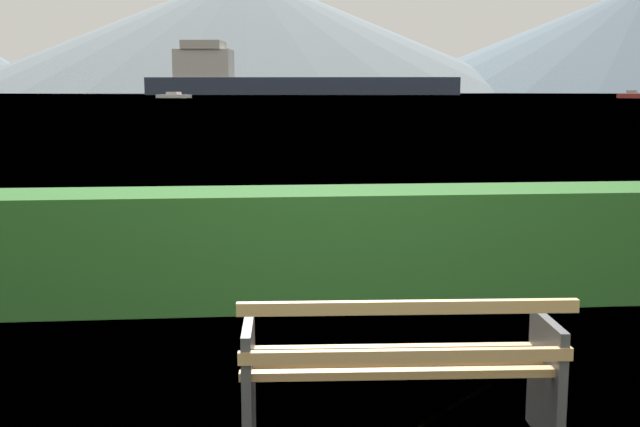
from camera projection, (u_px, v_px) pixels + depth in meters
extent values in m
plane|color=#6B8EA3|center=(248.00, 95.00, 306.69)|extent=(620.00, 620.00, 0.00)
cube|color=tan|center=(404.00, 374.00, 4.06)|extent=(1.69, 0.15, 0.04)
cube|color=tan|center=(399.00, 361.00, 4.25)|extent=(1.69, 0.15, 0.04)
cube|color=tan|center=(394.00, 349.00, 4.44)|extent=(1.69, 0.15, 0.04)
cube|color=tan|center=(406.00, 356.00, 3.97)|extent=(1.69, 0.13, 0.06)
cube|color=tan|center=(409.00, 307.00, 3.88)|extent=(1.69, 0.13, 0.06)
cube|color=#4C4C51|center=(249.00, 384.00, 4.22)|extent=(0.08, 0.51, 0.68)
cube|color=#4C4C51|center=(546.00, 380.00, 4.28)|extent=(0.08, 0.51, 0.68)
cube|color=#2D6B28|center=(337.00, 246.00, 7.09)|extent=(12.49, 0.84, 1.01)
cube|color=#2D384C|center=(302.00, 86.00, 290.86)|extent=(114.79, 31.67, 6.31)
cube|color=silver|center=(204.00, 64.00, 291.49)|extent=(22.26, 16.61, 10.09)
cube|color=beige|center=(203.00, 45.00, 290.46)|extent=(16.41, 17.23, 3.15)
cube|color=#B2332D|center=(632.00, 96.00, 176.35)|extent=(5.66, 5.64, 1.00)
cube|color=beige|center=(632.00, 92.00, 176.22)|extent=(2.48, 2.48, 0.72)
cube|color=silver|center=(174.00, 96.00, 181.50)|extent=(8.41, 6.70, 0.76)
cube|color=silver|center=(174.00, 93.00, 181.39)|extent=(3.54, 3.24, 0.63)
cone|color=gray|center=(246.00, 32.00, 558.95)|extent=(403.75, 403.75, 84.27)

